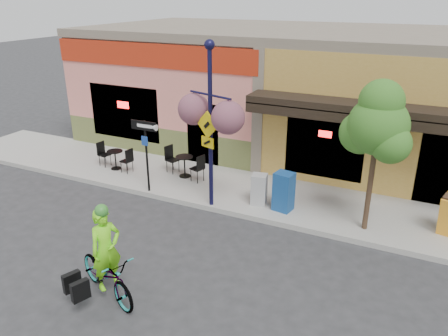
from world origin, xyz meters
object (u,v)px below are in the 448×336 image
building (321,90)px  one_way_sign (147,157)px  bicycle (107,274)px  newspaper_box_grey (259,189)px  lamp_post (210,127)px  newspaper_box_blue (284,192)px  cyclist_rider (107,260)px  street_tree (374,158)px

building → one_way_sign: (-3.39, -6.85, -1.00)m
bicycle → newspaper_box_grey: 5.10m
one_way_sign → building: bearing=63.3°
lamp_post → bicycle: bearing=-74.7°
building → bicycle: 11.38m
bicycle → newspaper_box_blue: newspaper_box_blue is taller
one_way_sign → newspaper_box_grey: one_way_sign is taller
newspaper_box_blue → cyclist_rider: bearing=-102.8°
newspaper_box_blue → newspaper_box_grey: bearing=-173.9°
building → cyclist_rider: 11.32m
cyclist_rider → newspaper_box_blue: bearing=-0.9°
newspaper_box_grey → one_way_sign: bearing=-179.6°
one_way_sign → lamp_post: bearing=-0.4°
street_tree → newspaper_box_blue: bearing=177.8°
lamp_post → newspaper_box_grey: lamp_post is taller
lamp_post → street_tree: 4.19m
building → lamp_post: (-1.27, -6.85, 0.18)m
cyclist_rider → newspaper_box_grey: cyclist_rider is taller
lamp_post → street_tree: (4.15, 0.48, -0.35)m
building → one_way_sign: bearing=-116.4°
building → one_way_sign: building is taller
cyclist_rider → newspaper_box_grey: (1.30, 4.92, -0.26)m
bicycle → street_tree: bearing=-20.1°
cyclist_rider → street_tree: (4.25, 4.79, 1.22)m
newspaper_box_blue → newspaper_box_grey: (-0.73, 0.05, -0.10)m
lamp_post → newspaper_box_grey: bearing=44.5°
cyclist_rider → bicycle: bearing=111.7°
newspaper_box_blue → street_tree: size_ratio=0.28×
newspaper_box_blue → newspaper_box_grey: newspaper_box_blue is taller
street_tree → cyclist_rider: bearing=-131.6°
street_tree → bicycle: bearing=-131.9°
cyclist_rider → newspaper_box_blue: size_ratio=1.57×
newspaper_box_grey → street_tree: bearing=-12.7°
one_way_sign → street_tree: 6.35m
building → bicycle: size_ratio=9.46×
cyclist_rider → one_way_sign: bearing=47.0°
building → newspaper_box_grey: (-0.06, -6.23, -1.65)m
bicycle → lamp_post: lamp_post is taller
lamp_post → newspaper_box_blue: lamp_post is taller
cyclist_rider → one_way_sign: one_way_sign is taller
cyclist_rider → one_way_sign: 4.78m
bicycle → lamp_post: 4.72m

